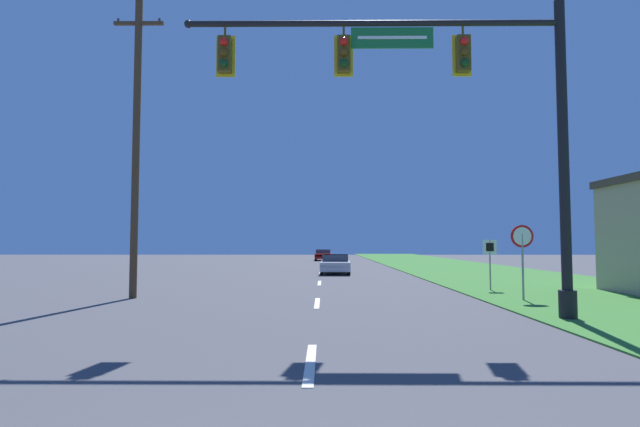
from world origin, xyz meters
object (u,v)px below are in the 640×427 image
(route_sign_post, at_px, (490,253))
(far_car, at_px, (323,255))
(car_ahead, at_px, (335,264))
(utility_pole_near, at_px, (136,142))
(stop_sign, at_px, (522,245))
(signal_mast, at_px, (460,109))

(route_sign_post, bearing_deg, far_car, 101.03)
(car_ahead, xyz_separation_m, utility_pole_near, (-7.44, -14.26, 4.96))
(far_car, xyz_separation_m, route_sign_post, (6.86, -35.20, 0.92))
(stop_sign, distance_m, route_sign_post, 3.61)
(signal_mast, height_order, stop_sign, signal_mast)
(car_ahead, bearing_deg, far_car, 91.99)
(signal_mast, bearing_deg, far_car, 94.85)
(far_car, xyz_separation_m, utility_pole_near, (-6.62, -38.03, 4.96))
(far_car, bearing_deg, stop_sign, -80.11)
(stop_sign, relative_size, utility_pole_near, 0.23)
(far_car, height_order, route_sign_post, route_sign_post)
(signal_mast, height_order, car_ahead, signal_mast)
(car_ahead, bearing_deg, route_sign_post, -62.17)
(car_ahead, height_order, utility_pole_near, utility_pole_near)
(stop_sign, distance_m, utility_pole_near, 13.91)
(stop_sign, bearing_deg, signal_mast, -127.78)
(signal_mast, bearing_deg, utility_pole_near, 154.89)
(route_sign_post, bearing_deg, signal_mast, -112.94)
(signal_mast, xyz_separation_m, car_ahead, (-2.81, 19.07, -4.80))
(utility_pole_near, bearing_deg, car_ahead, 62.44)
(far_car, bearing_deg, car_ahead, -88.01)
(stop_sign, xyz_separation_m, route_sign_post, (0.10, 3.59, -0.34))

